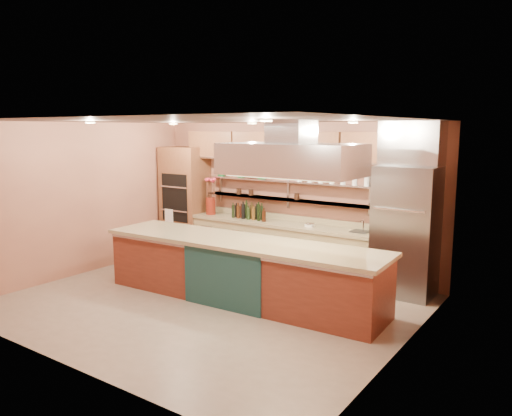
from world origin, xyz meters
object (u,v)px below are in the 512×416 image
Objects in this scene: green_canister at (262,175)px; copper_kettle at (250,174)px; island at (241,270)px; kitchen_scale at (310,224)px; refrigerator at (406,231)px; flower_vase at (211,206)px.

copper_kettle is at bearing 180.00° from green_canister.
island is 1.81m from kitchen_scale.
refrigerator reaches higher than green_canister.
kitchen_scale is (0.29, 1.72, 0.49)m from island.
flower_vase is (-4.06, 0.01, 0.05)m from refrigerator.
flower_vase is 2.32m from kitchen_scale.
copper_kettle is (-1.47, 0.22, 0.82)m from kitchen_scale.
green_canister reaches higher than copper_kettle.
flower_vase is 1.34m from green_canister.
island is at bearing -58.66° from copper_kettle.
flower_vase is at bearing -169.01° from green_canister.
refrigerator is 6.01× the size of flower_vase.
island is 13.25× the size of flower_vase.
island is 31.02× the size of kitchen_scale.
green_canister reaches higher than island.
kitchen_scale is at bearing 0.00° from flower_vase.
copper_kettle reaches higher than island.
green_canister is (1.13, 0.22, 0.69)m from flower_vase.
green_canister is at bearing 112.40° from island.
green_canister is at bearing 10.99° from flower_vase.
kitchen_scale is (2.31, 0.00, -0.13)m from flower_vase.
refrigerator is 3.03m from green_canister.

